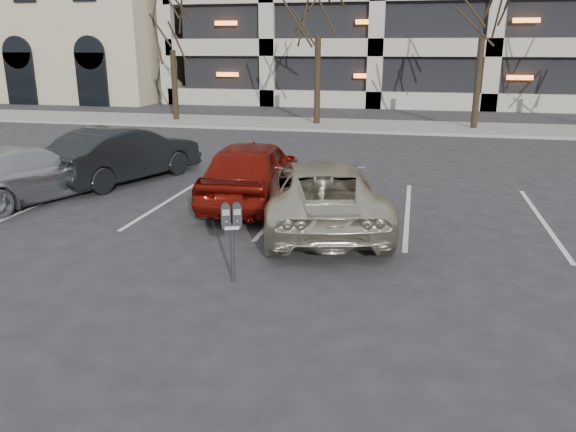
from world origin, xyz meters
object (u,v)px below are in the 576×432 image
car_red (252,171)px  tree_a (170,4)px  car_dark (124,154)px  car_silver (27,173)px  parking_meter (232,223)px  suv_silver (321,193)px

car_red → tree_a: bearing=-63.5°
car_dark → car_silver: (-1.23, -2.42, -0.08)m
parking_meter → car_dark: 7.83m
parking_meter → suv_silver: suv_silver is taller
tree_a → suv_silver: tree_a is taller
tree_a → parking_meter: bearing=-64.2°
tree_a → parking_meter: tree_a is taller
parking_meter → suv_silver: (0.87, 3.15, -0.27)m
tree_a → car_red: 16.39m
parking_meter → car_red: bearing=80.6°
car_dark → suv_silver: bearing=174.3°
suv_silver → car_dark: 6.55m
car_dark → tree_a: bearing=-52.7°
car_dark → car_silver: 2.71m
parking_meter → car_silver: 7.22m
suv_silver → car_silver: bearing=-17.7°
car_dark → car_silver: size_ratio=0.98×
tree_a → parking_meter: 20.70m
parking_meter → car_dark: bearing=108.3°
tree_a → car_red: (7.81, -13.63, -4.67)m
tree_a → suv_silver: bearing=-57.3°
parking_meter → car_silver: (-6.26, 3.58, -0.29)m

